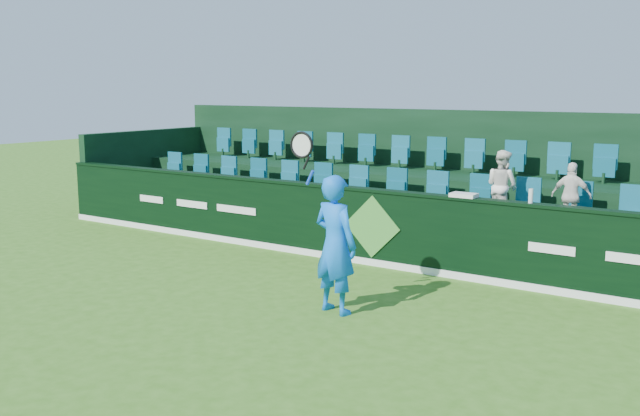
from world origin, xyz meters
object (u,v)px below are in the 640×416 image
Objects in this scene: spectator_middle at (571,196)px; drinks_bottle at (531,196)px; tennis_player at (335,243)px; towel at (464,195)px; spectator_left at (502,186)px.

spectator_middle reaches higher than drinks_bottle.
tennis_player reaches higher than towel.
tennis_player is 3.27m from drinks_bottle.
drinks_bottle is (1.08, 0.00, 0.08)m from towel.
spectator_middle is at bearing 74.09° from drinks_bottle.
spectator_middle is 4.92× the size of drinks_bottle.
towel is (-0.23, -1.12, -0.04)m from spectator_left.
spectator_middle is 1.80m from towel.
spectator_left is at bearing -0.60° from spectator_middle.
tennis_player is 3.93m from spectator_left.
spectator_left is 1.13× the size of spectator_middle.
tennis_player is 11.55× the size of drinks_bottle.
towel is 1.86× the size of drinks_bottle.
spectator_middle is at bearing 38.59° from towel.
spectator_left is 1.14m from towel.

